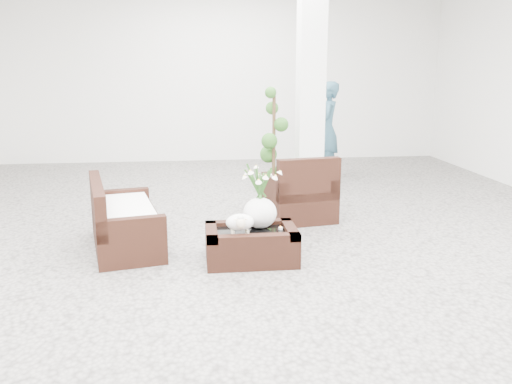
{
  "coord_description": "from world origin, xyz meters",
  "views": [
    {
      "loc": [
        -0.64,
        -5.52,
        1.91
      ],
      "look_at": [
        0.0,
        -0.1,
        0.62
      ],
      "focal_mm": 37.4,
      "sensor_mm": 36.0,
      "label": 1
    }
  ],
  "objects": [
    {
      "name": "tealight",
      "position": [
        0.21,
        -0.46,
        0.33
      ],
      "size": [
        0.04,
        0.04,
        0.03
      ],
      "primitive_type": "cylinder",
      "color": "white",
      "rests_on": "coffee_table"
    },
    {
      "name": "topiary",
      "position": [
        0.59,
        2.59,
        0.79
      ],
      "size": [
        0.42,
        0.42,
        1.58
      ],
      "primitive_type": null,
      "color": "#26511A",
      "rests_on": "ground"
    },
    {
      "name": "column",
      "position": [
        1.2,
        2.8,
        1.75
      ],
      "size": [
        0.4,
        0.4,
        3.5
      ],
      "primitive_type": "cube",
      "color": "white",
      "rests_on": "ground"
    },
    {
      "name": "coffee_table",
      "position": [
        -0.09,
        -0.48,
        0.16
      ],
      "size": [
        0.9,
        0.6,
        0.31
      ],
      "primitive_type": "cube",
      "color": "black",
      "rests_on": "ground"
    },
    {
      "name": "planter_narcissus",
      "position": [
        0.01,
        -0.38,
        0.71
      ],
      "size": [
        0.44,
        0.44,
        0.8
      ],
      "primitive_type": null,
      "color": "white",
      "rests_on": "coffee_table"
    },
    {
      "name": "armchair",
      "position": [
        0.68,
        0.95,
        0.42
      ],
      "size": [
        0.89,
        0.87,
        0.84
      ],
      "primitive_type": "cube",
      "rotation": [
        0.0,
        0.0,
        3.3
      ],
      "color": "black",
      "rests_on": "ground"
    },
    {
      "name": "shopper",
      "position": [
        1.68,
        3.58,
        0.83
      ],
      "size": [
        0.53,
        0.69,
        1.66
      ],
      "primitive_type": "imported",
      "rotation": [
        0.0,
        0.0,
        -1.82
      ],
      "color": "#2F566A",
      "rests_on": "ground"
    },
    {
      "name": "loveseat",
      "position": [
        -1.39,
        0.1,
        0.37
      ],
      "size": [
        0.94,
        1.49,
        0.74
      ],
      "primitive_type": "cube",
      "rotation": [
        0.0,
        0.0,
        1.78
      ],
      "color": "black",
      "rests_on": "ground"
    },
    {
      "name": "ground",
      "position": [
        0.0,
        0.0,
        0.0
      ],
      "size": [
        11.0,
        11.0,
        0.0
      ],
      "primitive_type": "plane",
      "color": "gray",
      "rests_on": "ground"
    },
    {
      "name": "sheep_figurine",
      "position": [
        -0.21,
        -0.58,
        0.42
      ],
      "size": [
        0.28,
        0.23,
        0.21
      ],
      "primitive_type": "ellipsoid",
      "color": "white",
      "rests_on": "coffee_table"
    }
  ]
}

